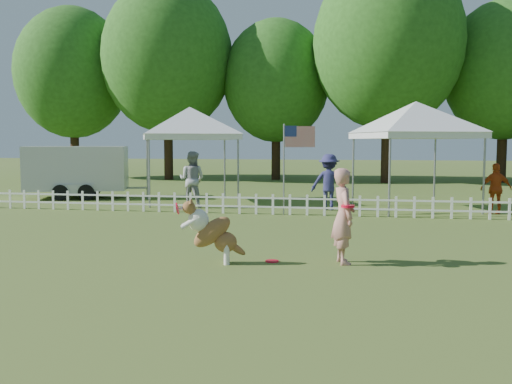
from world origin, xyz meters
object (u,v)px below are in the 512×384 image
at_px(canopy_tent_right, 415,157).
at_px(flag_pole, 284,169).
at_px(dog, 213,232).
at_px(spectator_c, 496,189).
at_px(spectator_b, 329,182).
at_px(handler, 343,216).
at_px(canopy_tent_left, 190,156).
at_px(cargo_trailer, 77,172).
at_px(frisbee_on_turf, 272,261).
at_px(spectator_a, 192,179).

height_order(canopy_tent_right, flag_pole, canopy_tent_right).
relative_size(dog, flag_pole, 0.42).
relative_size(canopy_tent_right, spectator_c, 2.20).
distance_m(dog, flag_pole, 6.98).
bearing_deg(spectator_b, handler, 99.80).
distance_m(handler, dog, 2.28).
height_order(dog, spectator_c, spectator_c).
bearing_deg(canopy_tent_right, canopy_tent_left, 152.29).
bearing_deg(spectator_b, canopy_tent_right, -163.11).
bearing_deg(canopy_tent_left, spectator_b, -38.76).
xyz_separation_m(dog, canopy_tent_right, (4.13, 8.89, 1.09)).
xyz_separation_m(canopy_tent_left, spectator_b, (4.94, -1.44, -0.76)).
distance_m(canopy_tent_left, cargo_trailer, 4.74).
distance_m(handler, canopy_tent_right, 8.70).
height_order(handler, dog, handler).
xyz_separation_m(frisbee_on_turf, spectator_c, (5.42, 7.85, 0.74)).
bearing_deg(cargo_trailer, handler, -62.55).
height_order(cargo_trailer, spectator_a, cargo_trailer).
xyz_separation_m(canopy_tent_left, flag_pole, (3.71, -2.83, -0.31)).
bearing_deg(flag_pole, handler, -98.07).
height_order(frisbee_on_turf, cargo_trailer, cargo_trailer).
height_order(cargo_trailer, flag_pole, flag_pole).
xyz_separation_m(dog, spectator_a, (-2.89, 8.24, 0.35)).
xyz_separation_m(canopy_tent_right, flag_pole, (-3.84, -1.96, -0.33)).
bearing_deg(cargo_trailer, spectator_a, -41.33).
xyz_separation_m(flag_pole, spectator_a, (-3.18, 1.30, -0.41)).
bearing_deg(flag_pole, spectator_b, 23.91).
distance_m(flag_pole, spectator_b, 1.91).
bearing_deg(canopy_tent_right, spectator_b, 171.08).
xyz_separation_m(handler, canopy_tent_right, (1.91, 8.45, 0.81)).
bearing_deg(canopy_tent_left, spectator_c, -31.59).
bearing_deg(dog, flag_pole, 74.89).
xyz_separation_m(handler, flag_pole, (-1.93, 6.49, 0.49)).
bearing_deg(handler, canopy_tent_left, 12.89).
xyz_separation_m(canopy_tent_right, cargo_trailer, (-12.20, 1.53, -0.65)).
xyz_separation_m(frisbee_on_turf, canopy_tent_left, (-4.40, 9.42, 1.62)).
distance_m(dog, spectator_a, 8.74).
bearing_deg(spectator_b, flag_pole, 53.27).
bearing_deg(canopy_tent_left, handler, -81.33).
relative_size(dog, spectator_c, 0.74).
distance_m(canopy_tent_right, spectator_c, 2.54).
height_order(handler, frisbee_on_turf, handler).
bearing_deg(dog, spectator_a, 96.60).
bearing_deg(canopy_tent_right, spectator_a, 164.23).
relative_size(frisbee_on_turf, spectator_c, 0.16).
height_order(canopy_tent_right, spectator_b, canopy_tent_right).
bearing_deg(spectator_b, spectator_c, -176.83).
distance_m(frisbee_on_turf, cargo_trailer, 13.58).
xyz_separation_m(handler, canopy_tent_left, (-5.64, 9.32, 0.80)).
relative_size(canopy_tent_right, spectator_a, 1.81).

